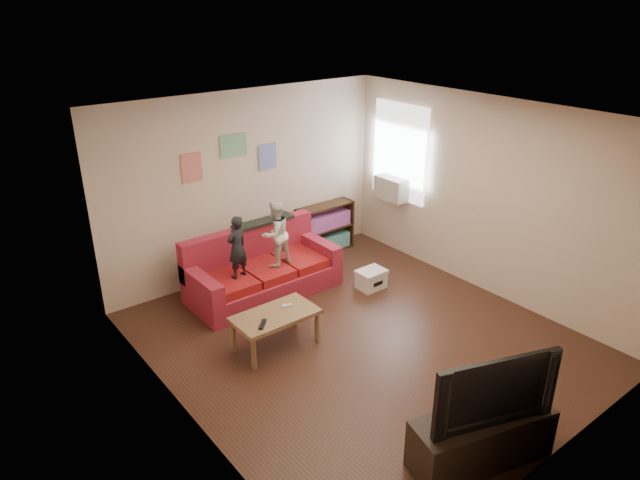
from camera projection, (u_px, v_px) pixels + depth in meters
room_shell at (364, 238)px, 6.42m from camera, size 4.52×5.02×2.72m
sofa at (261, 271)px, 7.97m from camera, size 2.09×0.96×0.92m
child_a at (237, 247)px, 7.37m from camera, size 0.35×0.27×0.85m
child_b at (275, 234)px, 7.69m from camera, size 0.49×0.41×0.92m
coffee_table at (275, 318)px, 6.67m from camera, size 0.99×0.55×0.45m
remote at (263, 324)px, 6.41m from camera, size 0.18×0.18×0.02m
game_controller at (287, 306)px, 6.79m from camera, size 0.13×0.06×0.03m
bookshelf at (325, 231)px, 9.19m from camera, size 1.00×0.30×0.80m
window at (400, 152)px, 8.75m from camera, size 0.04×1.08×1.48m
ac_unit at (392, 188)px, 8.91m from camera, size 0.28×0.55×0.35m
artwork_left at (192, 168)px, 7.57m from camera, size 0.30×0.01×0.40m
artwork_center at (233, 146)px, 7.86m from camera, size 0.42×0.01×0.32m
artwork_right at (267, 157)px, 8.27m from camera, size 0.30×0.01×0.38m
file_box at (371, 279)px, 8.12m from camera, size 0.40×0.31×0.28m
tv_stand at (481, 438)px, 5.07m from camera, size 1.38×0.76×0.49m
television at (489, 385)px, 4.84m from camera, size 1.14×0.54×0.67m
tissue at (362, 283)px, 8.19m from camera, size 0.10×0.10×0.09m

